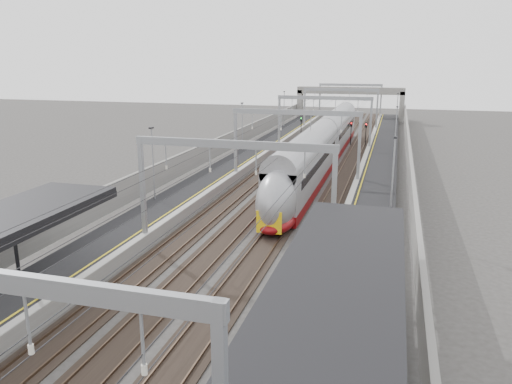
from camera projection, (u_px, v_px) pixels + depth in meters
The scene contains 11 objects.
platform_left at pixel (230, 169), 55.74m from camera, with size 4.00×120.00×1.00m, color black.
platform_right at pixel (376, 178), 51.57m from camera, with size 4.00×120.00×1.00m, color black.
tracks at pixel (300, 178), 53.77m from camera, with size 11.40×140.00×0.20m.
overhead_line at pixel (312, 115), 58.37m from camera, with size 13.00×140.00×6.60m.
overbridge at pixel (350, 95), 103.62m from camera, with size 22.00×2.20×6.90m.
wall_left at pixel (203, 158), 56.29m from camera, with size 0.30×120.00×3.20m, color slate.
wall_right at pixel (409, 170), 50.46m from camera, with size 0.30×120.00×3.20m, color slate.
train at pixel (321, 151), 57.28m from camera, with size 2.88×52.53×4.55m.
signal_green at pixel (301, 123), 80.69m from camera, with size 0.32×0.32×3.48m.
signal_red_near at pixel (351, 129), 74.33m from camera, with size 0.32×0.32×3.48m.
signal_red_far at pixel (366, 130), 73.31m from camera, with size 0.32×0.32×3.48m.
Camera 1 is at (9.53, -6.72, 12.34)m, focal length 35.00 mm.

